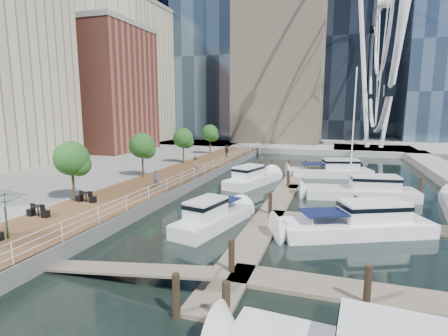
% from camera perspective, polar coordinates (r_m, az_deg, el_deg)
% --- Properties ---
extents(ground, '(520.00, 520.00, 0.00)m').
position_cam_1_polar(ground, '(20.33, -5.43, -13.43)').
color(ground, black).
rests_on(ground, ground).
extents(boardwalk, '(6.00, 60.00, 1.00)m').
position_cam_1_polar(boardwalk, '(36.90, -9.03, -2.17)').
color(boardwalk, brown).
rests_on(boardwalk, ground).
extents(seawall, '(0.25, 60.00, 1.00)m').
position_cam_1_polar(seawall, '(35.66, -4.73, -2.49)').
color(seawall, '#595954').
rests_on(seawall, ground).
extents(land_far, '(200.00, 114.00, 1.00)m').
position_cam_1_polar(land_far, '(119.61, 14.45, 5.70)').
color(land_far, gray).
rests_on(land_far, ground).
extents(pier, '(14.00, 12.00, 1.00)m').
position_cam_1_polar(pier, '(69.83, 23.25, 2.68)').
color(pier, gray).
rests_on(pier, ground).
extents(railing, '(0.10, 60.00, 1.05)m').
position_cam_1_polar(railing, '(35.50, -4.90, -0.87)').
color(railing, white).
rests_on(railing, boardwalk).
extents(floating_docks, '(16.00, 34.00, 2.60)m').
position_cam_1_polar(floating_docks, '(28.12, 18.33, -6.27)').
color(floating_docks, '#6D6051').
rests_on(floating_docks, ground).
extents(midrise_condos, '(19.00, 67.00, 28.00)m').
position_cam_1_polar(midrise_condos, '(60.44, -25.75, 13.85)').
color(midrise_condos, '#BCAD8E').
rests_on(midrise_condos, ground).
extents(ferris_wheel, '(5.80, 45.60, 47.80)m').
position_cam_1_polar(ferris_wheel, '(71.73, 24.69, 23.26)').
color(ferris_wheel, white).
rests_on(ferris_wheel, ground).
extents(street_trees, '(2.60, 42.60, 4.60)m').
position_cam_1_polar(street_trees, '(36.63, -13.25, 3.61)').
color(street_trees, '#3F2B1C').
rests_on(street_trees, ground).
extents(cafe_tables, '(2.50, 13.70, 0.74)m').
position_cam_1_polar(cafe_tables, '(24.38, -30.81, -7.43)').
color(cafe_tables, black).
rests_on(cafe_tables, ground).
extents(yacht_foreground, '(10.70, 6.93, 2.15)m').
position_cam_1_polar(yacht_foreground, '(24.29, 20.63, -10.12)').
color(yacht_foreground, white).
rests_on(yacht_foreground, ground).
extents(pedestrian_near, '(0.68, 0.68, 1.59)m').
position_cam_1_polar(pedestrian_near, '(31.64, -10.97, -1.79)').
color(pedestrian_near, '#46475E').
rests_on(pedestrian_near, boardwalk).
extents(pedestrian_mid, '(0.91, 1.02, 1.72)m').
position_cam_1_polar(pedestrian_mid, '(39.34, -4.77, 0.66)').
color(pedestrian_mid, gray).
rests_on(pedestrian_mid, boardwalk).
extents(pedestrian_far, '(1.13, 0.90, 1.79)m').
position_cam_1_polar(pedestrian_far, '(51.22, 0.44, 2.79)').
color(pedestrian_far, '#32383F').
rests_on(pedestrian_far, boardwalk).
extents(moored_yachts, '(22.58, 37.63, 11.50)m').
position_cam_1_polar(moored_yachts, '(32.05, 19.70, -5.33)').
color(moored_yachts, silver).
rests_on(moored_yachts, ground).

